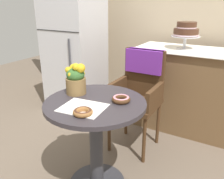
# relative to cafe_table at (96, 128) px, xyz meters

# --- Properties ---
(back_wall) EXTENTS (4.80, 0.10, 2.70)m
(back_wall) POSITION_rel_cafe_table_xyz_m (0.00, 1.85, 0.84)
(back_wall) COLOR #C1AD8E
(back_wall) RESTS_ON ground
(cafe_table) EXTENTS (0.72, 0.72, 0.72)m
(cafe_table) POSITION_rel_cafe_table_xyz_m (0.00, 0.00, 0.00)
(cafe_table) COLOR #332D33
(cafe_table) RESTS_ON ground
(wicker_chair) EXTENTS (0.42, 0.45, 0.95)m
(wicker_chair) POSITION_rel_cafe_table_xyz_m (0.03, 0.71, 0.13)
(wicker_chair) COLOR #472D19
(wicker_chair) RESTS_ON ground
(paper_napkin) EXTENTS (0.31, 0.27, 0.00)m
(paper_napkin) POSITION_rel_cafe_table_xyz_m (-0.01, -0.13, 0.21)
(paper_napkin) COLOR white
(paper_napkin) RESTS_ON cafe_table
(donut_front) EXTENTS (0.13, 0.13, 0.04)m
(donut_front) POSITION_rel_cafe_table_xyz_m (0.16, 0.09, 0.23)
(donut_front) COLOR #4C2D19
(donut_front) RESTS_ON cafe_table
(donut_mid) EXTENTS (0.12, 0.12, 0.04)m
(donut_mid) POSITION_rel_cafe_table_xyz_m (0.05, -0.21, 0.23)
(donut_mid) COLOR #936033
(donut_mid) RESTS_ON cafe_table
(flower_vase) EXTENTS (0.16, 0.15, 0.24)m
(flower_vase) POSITION_rel_cafe_table_xyz_m (-0.21, 0.06, 0.33)
(flower_vase) COLOR brown
(flower_vase) RESTS_ON cafe_table
(display_counter) EXTENTS (1.56, 0.62, 0.90)m
(display_counter) POSITION_rel_cafe_table_xyz_m (0.55, 1.30, -0.05)
(display_counter) COLOR brown
(display_counter) RESTS_ON ground
(tiered_cake_stand) EXTENTS (0.30, 0.30, 0.28)m
(tiered_cake_stand) POSITION_rel_cafe_table_xyz_m (0.27, 1.30, 0.58)
(tiered_cake_stand) COLOR silver
(tiered_cake_stand) RESTS_ON display_counter
(refrigerator) EXTENTS (0.64, 0.63, 1.70)m
(refrigerator) POSITION_rel_cafe_table_xyz_m (-1.05, 1.10, 0.34)
(refrigerator) COLOR silver
(refrigerator) RESTS_ON ground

